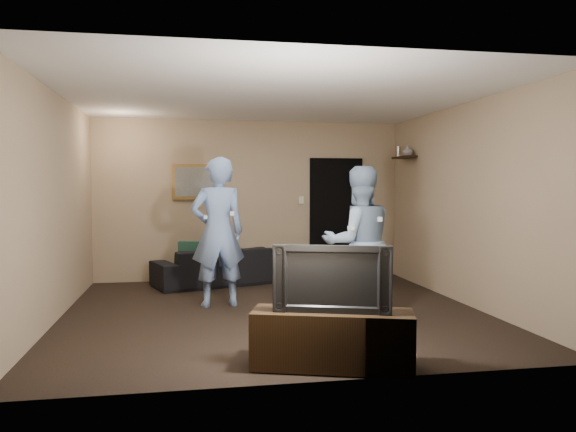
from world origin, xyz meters
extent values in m
plane|color=black|center=(0.00, 0.00, 0.00)|extent=(5.00, 5.00, 0.00)
cube|color=silver|center=(0.00, 0.00, 2.60)|extent=(5.00, 5.00, 0.04)
cube|color=tan|center=(0.00, 2.50, 1.30)|extent=(5.00, 0.04, 2.60)
cube|color=tan|center=(0.00, -2.50, 1.30)|extent=(5.00, 0.04, 2.60)
cube|color=tan|center=(-2.50, 0.00, 1.30)|extent=(0.04, 5.00, 2.60)
cube|color=tan|center=(2.50, 0.00, 1.30)|extent=(0.04, 5.00, 2.60)
imported|color=black|center=(-0.56, 2.03, 0.29)|extent=(2.11, 1.35, 0.57)
cube|color=#164435|center=(-0.96, 2.03, 0.48)|extent=(0.42, 0.22, 0.40)
cube|color=olive|center=(-0.90, 2.48, 1.60)|extent=(0.72, 0.05, 0.57)
cube|color=slate|center=(-0.90, 2.45, 1.60)|extent=(0.62, 0.01, 0.47)
cube|color=black|center=(1.45, 2.47, 1.00)|extent=(0.90, 0.06, 2.00)
cube|color=silver|center=(0.85, 2.48, 1.30)|extent=(0.08, 0.02, 0.12)
cube|color=black|center=(2.39, 1.80, 1.99)|extent=(0.20, 0.60, 0.03)
imported|color=#9F9FA3|center=(2.39, 1.67, 2.09)|extent=(0.21, 0.21, 0.17)
cylinder|color=white|center=(2.39, 2.05, 2.09)|extent=(0.06, 0.06, 0.18)
cube|color=black|center=(0.15, -2.21, 0.25)|extent=(1.40, 0.82, 0.48)
imported|color=black|center=(0.15, -2.21, 0.77)|extent=(0.96, 0.42, 0.56)
imported|color=#7FA1DC|center=(-0.65, 0.45, 0.95)|extent=(0.75, 0.55, 1.89)
cube|color=white|center=(-0.81, 0.23, 1.15)|extent=(0.04, 0.14, 0.04)
cube|color=white|center=(-0.49, 0.23, 1.19)|extent=(0.05, 0.09, 0.05)
imported|color=#819CBB|center=(0.89, -0.57, 0.88)|extent=(0.87, 0.69, 1.76)
cube|color=white|center=(0.73, -0.79, 1.07)|extent=(0.04, 0.14, 0.04)
cube|color=white|center=(1.05, -0.79, 1.16)|extent=(0.05, 0.09, 0.05)
camera|label=1|loc=(-1.05, -6.69, 1.52)|focal=35.00mm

